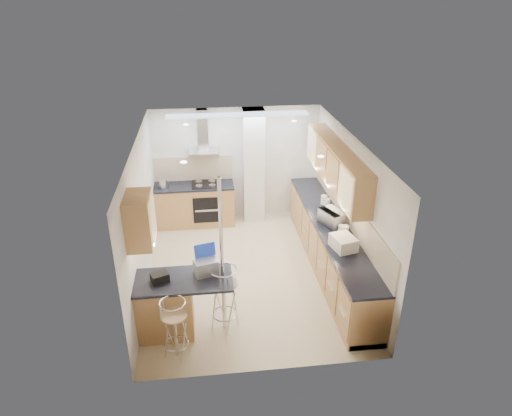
{
  "coord_description": "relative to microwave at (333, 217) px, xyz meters",
  "views": [
    {
      "loc": [
        -0.72,
        -7.01,
        4.72
      ],
      "look_at": [
        0.16,
        0.2,
        1.21
      ],
      "focal_mm": 32.0,
      "sensor_mm": 36.0,
      "label": 1
    }
  ],
  "objects": [
    {
      "name": "jar_d",
      "position": [
        0.07,
        -0.32,
        -0.06
      ],
      "size": [
        0.12,
        0.12,
        0.14
      ],
      "primitive_type": "cylinder",
      "rotation": [
        0.0,
        0.0,
        -0.22
      ],
      "color": "silver",
      "rests_on": "right_counter"
    },
    {
      "name": "jar_a",
      "position": [
        0.06,
        0.84,
        -0.04
      ],
      "size": [
        0.15,
        0.15,
        0.18
      ],
      "primitive_type": "cylinder",
      "rotation": [
        0.0,
        0.0,
        -0.34
      ],
      "color": "silver",
      "rests_on": "right_counter"
    },
    {
      "name": "laptop",
      "position": [
        -2.28,
        -1.32,
        0.0
      ],
      "size": [
        0.39,
        0.33,
        0.23
      ],
      "primitive_type": "cube",
      "rotation": [
        0.0,
        0.0,
        0.27
      ],
      "color": "#9B9DA3",
      "rests_on": "peninsula"
    },
    {
      "name": "right_counter",
      "position": [
        -0.01,
        0.01,
        -0.59
      ],
      "size": [
        0.63,
        4.4,
        0.92
      ],
      "color": "#A76743",
      "rests_on": "ground"
    },
    {
      "name": "bread_bin",
      "position": [
        -0.06,
        -0.85,
        -0.02
      ],
      "size": [
        0.41,
        0.48,
        0.22
      ],
      "primitive_type": "cube",
      "rotation": [
        0.0,
        0.0,
        0.23
      ],
      "color": "silver",
      "rests_on": "right_counter"
    },
    {
      "name": "peninsula",
      "position": [
        -2.64,
        -1.44,
        -0.58
      ],
      "size": [
        1.47,
        0.72,
        0.94
      ],
      "color": "#A76743",
      "rests_on": "ground"
    },
    {
      "name": "bar_stool_near",
      "position": [
        -2.74,
        -1.95,
        -0.58
      ],
      "size": [
        0.41,
        0.41,
        0.94
      ],
      "primitive_type": null,
      "rotation": [
        0.0,
        0.0,
        -0.09
      ],
      "color": "tan",
      "rests_on": "ground"
    },
    {
      "name": "jar_b",
      "position": [
        0.1,
        0.76,
        -0.06
      ],
      "size": [
        0.14,
        0.14,
        0.14
      ],
      "primitive_type": "cylinder",
      "rotation": [
        0.0,
        0.0,
        -0.33
      ],
      "color": "silver",
      "rests_on": "right_counter"
    },
    {
      "name": "kettle",
      "position": [
        -3.09,
        2.0,
        -0.03
      ],
      "size": [
        0.16,
        0.16,
        0.2
      ],
      "primitive_type": "cylinder",
      "color": "#BABDC0",
      "rests_on": "back_counter"
    },
    {
      "name": "microwave",
      "position": [
        0.0,
        0.0,
        0.0
      ],
      "size": [
        0.48,
        0.57,
        0.26
      ],
      "primitive_type": "imported",
      "rotation": [
        0.0,
        0.0,
        1.97
      ],
      "color": "silver",
      "rests_on": "right_counter"
    },
    {
      "name": "jar_c",
      "position": [
        0.07,
        -0.48,
        -0.03
      ],
      "size": [
        0.17,
        0.17,
        0.21
      ],
      "primitive_type": "cylinder",
      "rotation": [
        0.0,
        0.0,
        0.24
      ],
      "color": "beige",
      "rests_on": "right_counter"
    },
    {
      "name": "ground",
      "position": [
        -1.51,
        0.01,
        -1.05
      ],
      "size": [
        4.8,
        4.8,
        0.0
      ],
      "primitive_type": "plane",
      "color": "tan",
      "rests_on": "ground"
    },
    {
      "name": "bar_stool_end",
      "position": [
        -2.03,
        -1.42,
        -0.52
      ],
      "size": [
        0.56,
        0.56,
        1.06
      ],
      "primitive_type": null,
      "rotation": [
        0.0,
        0.0,
        1.22
      ],
      "color": "tan",
      "rests_on": "ground"
    },
    {
      "name": "room_shell",
      "position": [
        -1.19,
        0.39,
        0.49
      ],
      "size": [
        3.64,
        4.84,
        2.51
      ],
      "color": "beige",
      "rests_on": "ground"
    },
    {
      "name": "bag",
      "position": [
        -2.94,
        -1.45,
        -0.05
      ],
      "size": [
        0.29,
        0.25,
        0.13
      ],
      "primitive_type": "cube",
      "rotation": [
        0.0,
        0.0,
        0.37
      ],
      "color": "black",
      "rests_on": "peninsula"
    },
    {
      "name": "back_counter",
      "position": [
        -2.46,
        2.11,
        -0.59
      ],
      "size": [
        1.7,
        0.63,
        0.92
      ],
      "color": "#A76743",
      "rests_on": "ground"
    }
  ]
}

